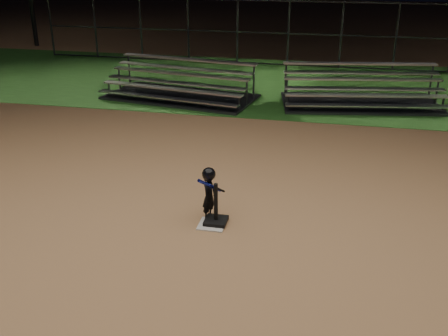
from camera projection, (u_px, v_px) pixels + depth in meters
ground at (212, 225)px, 9.01m from camera, size 80.00×80.00×0.00m
grass_strip at (278, 84)px, 17.99m from camera, size 60.00×8.00×0.01m
home_plate at (212, 225)px, 9.00m from camera, size 0.45×0.45×0.02m
batting_tee at (216, 215)px, 9.00m from camera, size 0.38×0.38×0.73m
child_batter at (209, 192)px, 9.02m from camera, size 0.42×0.56×0.97m
bleacher_left at (180, 91)px, 16.26m from camera, size 4.88×2.98×1.12m
bleacher_right at (361, 98)px, 15.59m from camera, size 4.89×2.95×1.13m
backstop_fence at (288, 34)px, 20.20m from camera, size 20.08×0.08×2.50m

